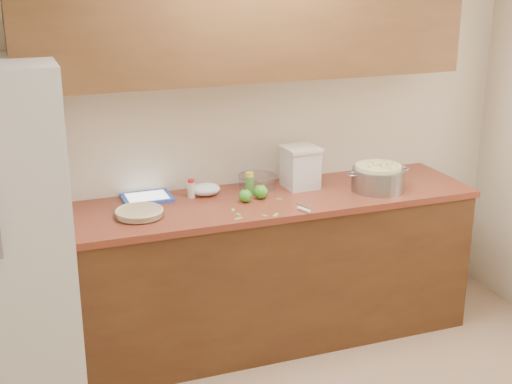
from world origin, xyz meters
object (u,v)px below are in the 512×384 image
object	(u,v)px
flour_canister	(300,167)
tablet	(147,198)
pie	(139,213)
colander	(378,178)

from	to	relation	value
flour_canister	tablet	size ratio (longest dim) A/B	0.90
pie	tablet	xyz separation A→B (m)	(0.10, 0.28, -0.01)
colander	tablet	bearing A→B (deg)	166.89
pie	colander	world-z (taller)	colander
flour_canister	tablet	bearing A→B (deg)	173.90
colander	tablet	size ratio (longest dim) A/B	1.48
pie	flour_canister	distance (m)	1.05
pie	flour_canister	world-z (taller)	flour_canister
pie	colander	bearing A→B (deg)	-1.51
tablet	flour_canister	bearing A→B (deg)	-6.51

